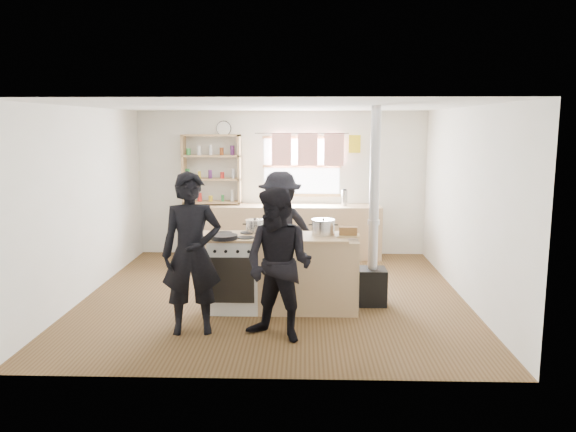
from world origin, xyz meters
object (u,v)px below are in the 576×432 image
object	(u,v)px
person_near_left	(192,254)
person_far	(280,230)
cooking_island	(283,273)
bread_board	(348,232)
person_near_right	(279,265)
flue_heater	(373,254)
skillet_greens	(224,237)
roast_tray	(281,233)
thermos	(344,198)
stockpot_stove	(255,226)
stockpot_counter	(323,227)

from	to	relation	value
person_near_left	person_far	xyz separation A→B (m)	(0.88, 1.78, -0.07)
cooking_island	person_far	xyz separation A→B (m)	(-0.08, 0.97, 0.35)
bread_board	person_far	size ratio (longest dim) A/B	0.18
person_near_right	flue_heater	bearing A→B (deg)	74.11
flue_heater	person_near_left	bearing A→B (deg)	-153.54
skillet_greens	roast_tray	bearing A→B (deg)	17.37
thermos	flue_heater	size ratio (longest dim) A/B	0.11
person_far	stockpot_stove	bearing A→B (deg)	54.97
roast_tray	person_near_left	xyz separation A→B (m)	(-0.94, -0.80, -0.08)
stockpot_stove	person_near_left	distance (m)	1.17
person_far	stockpot_counter	bearing A→B (deg)	107.04
flue_heater	cooking_island	bearing A→B (deg)	-168.56
thermos	flue_heater	distance (m)	2.58
bread_board	person_far	bearing A→B (deg)	130.99
person_near_right	person_far	bearing A→B (deg)	119.24
cooking_island	person_near_left	size ratio (longest dim) A/B	1.11
thermos	cooking_island	world-z (taller)	thermos
roast_tray	stockpot_counter	xyz separation A→B (m)	(0.51, 0.07, 0.06)
roast_tray	person_far	distance (m)	0.99
thermos	skillet_greens	world-z (taller)	thermos
stockpot_stove	flue_heater	xyz separation A→B (m)	(1.49, 0.04, -0.36)
stockpot_stove	stockpot_counter	distance (m)	0.86
cooking_island	person_far	world-z (taller)	person_far
flue_heater	person_far	xyz separation A→B (m)	(-1.20, 0.74, 0.16)
skillet_greens	person_far	world-z (taller)	person_far
skillet_greens	person_near_right	distance (m)	1.04
roast_tray	person_far	size ratio (longest dim) A/B	0.24
thermos	bread_board	bearing A→B (deg)	-93.03
cooking_island	bread_board	bearing A→B (deg)	-1.90
stockpot_counter	person_near_left	size ratio (longest dim) A/B	0.16
thermos	stockpot_stove	distance (m)	2.89
skillet_greens	roast_tray	xyz separation A→B (m)	(0.67, 0.21, 0.01)
stockpot_stove	bread_board	bearing A→B (deg)	-10.57
flue_heater	person_near_left	size ratio (longest dim) A/B	1.41
thermos	skillet_greens	bearing A→B (deg)	-118.58
cooking_island	flue_heater	distance (m)	1.16
stockpot_stove	person_near_right	xyz separation A→B (m)	(0.35, -1.17, -0.20)
skillet_greens	person_far	size ratio (longest dim) A/B	0.20
cooking_island	stockpot_stove	xyz separation A→B (m)	(-0.37, 0.19, 0.55)
roast_tray	bread_board	bearing A→B (deg)	-1.22
cooking_island	flue_heater	bearing A→B (deg)	11.44
stockpot_stove	person_far	bearing A→B (deg)	70.09
cooking_island	bread_board	size ratio (longest dim) A/B	6.81
bread_board	person_near_right	bearing A→B (deg)	-129.66
skillet_greens	person_near_right	bearing A→B (deg)	-48.25
skillet_greens	stockpot_counter	distance (m)	1.22
stockpot_stove	roast_tray	bearing A→B (deg)	-29.95
thermos	person_near_left	world-z (taller)	person_near_left
roast_tray	skillet_greens	bearing A→B (deg)	-162.63
thermos	stockpot_counter	bearing A→B (deg)	-99.33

